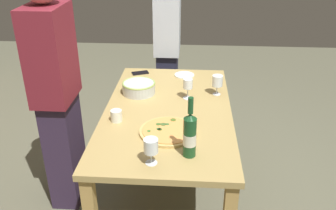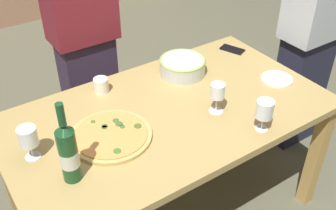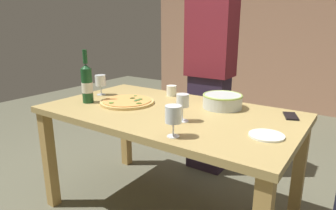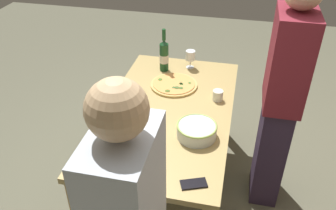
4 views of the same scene
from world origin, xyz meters
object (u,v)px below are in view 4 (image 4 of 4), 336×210
wine_glass_near_pizza (142,109)px  side_plate (126,169)px  wine_glass_far_left (105,112)px  cup_amber (218,95)px  wine_glass_by_bottle (190,56)px  cell_phone (194,184)px  wine_bottle (164,55)px  serving_bowl (197,130)px  person_guest_left (281,98)px  dining_table (168,119)px  pizza (174,84)px

wine_glass_near_pizza → side_plate: bearing=4.6°
wine_glass_far_left → cup_amber: bearing=124.4°
wine_glass_by_bottle → cell_phone: (1.34, 0.25, -0.10)m
wine_glass_by_bottle → side_plate: (1.31, -0.15, -0.10)m
wine_glass_near_pizza → wine_glass_far_left: same height
wine_bottle → wine_glass_by_bottle: wine_bottle is taller
cup_amber → side_plate: (0.85, -0.43, -0.03)m
serving_bowl → wine_glass_near_pizza: size_ratio=1.64×
wine_bottle → cup_amber: (0.37, 0.49, -0.10)m
serving_bowl → cell_phone: (0.42, 0.05, -0.04)m
cup_amber → person_guest_left: person_guest_left is taller
serving_bowl → wine_glass_far_left: (0.02, -0.60, 0.06)m
serving_bowl → wine_glass_by_bottle: bearing=-167.9°
wine_glass_near_pizza → wine_glass_far_left: bearing=-68.8°
cup_amber → person_guest_left: size_ratio=0.05×
person_guest_left → dining_table: bearing=0.0°
cup_amber → person_guest_left: 0.45m
serving_bowl → wine_glass_by_bottle: 0.94m
wine_glass_near_pizza → dining_table: bearing=144.7°
wine_glass_by_bottle → side_plate: wine_glass_by_bottle is taller
dining_table → wine_glass_by_bottle: wine_glass_by_bottle is taller
side_plate → cell_phone: 0.39m
wine_glass_by_bottle → side_plate: 1.32m
wine_bottle → wine_glass_near_pizza: wine_bottle is taller
person_guest_left → side_plate: bearing=33.9°
pizza → cup_amber: size_ratio=4.72×
dining_table → wine_glass_by_bottle: (-0.66, 0.05, 0.20)m
wine_glass_near_pizza → cell_phone: bearing=41.6°
dining_table → pizza: pizza is taller
serving_bowl → side_plate: 0.52m
wine_bottle → person_guest_left: person_guest_left is taller
cell_phone → side_plate: bearing=64.7°
pizza → cell_phone: bearing=17.7°
cell_phone → person_guest_left: (-0.77, 0.47, 0.13)m
dining_table → cell_phone: cell_phone is taller
wine_glass_near_pizza → pizza: bearing=167.9°
wine_glass_near_pizza → wine_glass_by_bottle: 0.87m
wine_glass_near_pizza → cell_phone: size_ratio=1.09×
pizza → cell_phone: (1.00, 0.32, -0.01)m
serving_bowl → cell_phone: serving_bowl is taller
side_plate → person_guest_left: person_guest_left is taller
pizza → side_plate: bearing=-4.3°
serving_bowl → person_guest_left: 0.63m
cell_phone → wine_bottle: bearing=-1.6°
serving_bowl → wine_bottle: 0.93m
dining_table → pizza: 0.34m
side_plate → person_guest_left: (-0.74, 0.86, 0.13)m
pizza → wine_glass_far_left: wine_glass_far_left is taller
dining_table → wine_glass_near_pizza: (0.19, -0.14, 0.20)m
wine_glass_by_bottle → cup_amber: wine_glass_by_bottle is taller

